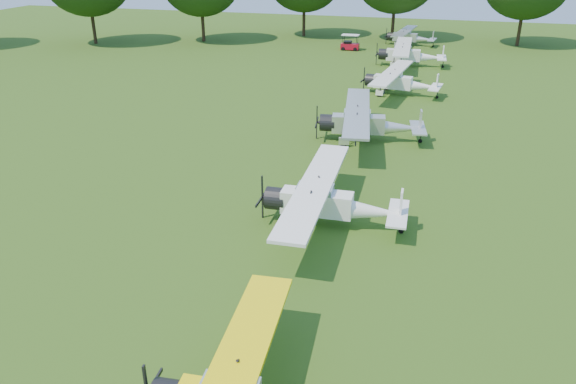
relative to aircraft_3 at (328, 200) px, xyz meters
The scene contains 8 objects.
ground 1.45m from the aircraft_3, 167.07° to the right, with size 160.00×160.00×0.00m, color #304D13.
tree_belt 7.35m from the aircraft_3, ahead, with size 137.36×130.27×14.52m.
aircraft_3 is the anchor object (origin of this frame).
aircraft_4 13.16m from the aircraft_3, 89.95° to the left, with size 7.69×12.20×2.39m.
aircraft_5 26.52m from the aircraft_3, 87.82° to the left, with size 7.14×11.34×2.23m.
aircraft_6 39.29m from the aircraft_3, 88.70° to the left, with size 7.65×12.17×2.40m.
aircraft_7 52.53m from the aircraft_3, 90.09° to the left, with size 6.60×10.49×2.06m.
golf_cart 47.73m from the aircraft_3, 98.43° to the left, with size 2.25×1.41×1.90m.
Camera 1 is at (5.23, -24.29, 13.10)m, focal length 35.00 mm.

